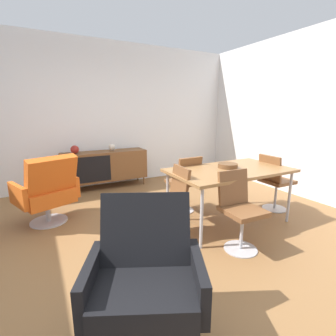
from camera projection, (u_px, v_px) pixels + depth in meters
name	position (u px, v px, depth m)	size (l,w,h in m)	color
ground_plane	(136.00, 243.00, 2.85)	(8.32, 8.32, 0.00)	olive
wall_back	(86.00, 115.00, 4.77)	(6.80, 0.12, 2.80)	white
wall_right	(320.00, 116.00, 3.99)	(0.12, 5.60, 2.80)	white
sideboard	(105.00, 166.00, 4.83)	(1.60, 0.45, 0.72)	brown
vase_cobalt	(112.00, 147.00, 4.83)	(0.12, 0.12, 0.14)	beige
vase_sculptural_dark	(75.00, 150.00, 4.51)	(0.15, 0.15, 0.15)	maroon
dining_table	(230.00, 172.00, 3.25)	(1.60, 0.90, 0.74)	olive
wooden_bowl_on_table	(228.00, 166.00, 3.30)	(0.26, 0.26, 0.06)	brown
dining_chair_front_left	(239.00, 207.00, 2.66)	(0.42, 0.44, 0.86)	brown
dining_chair_far_end	(274.00, 180.00, 3.71)	(0.44, 0.41, 0.86)	brown
dining_chair_back_left	(185.00, 182.00, 3.62)	(0.42, 0.44, 0.86)	brown
dining_chair_near_window	(171.00, 200.00, 2.89)	(0.45, 0.42, 0.86)	brown
lounge_chair_red	(48.00, 190.00, 3.24)	(0.85, 0.83, 0.95)	#D85919
armchair_black_shell	(145.00, 273.00, 1.59)	(0.87, 0.85, 0.95)	black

